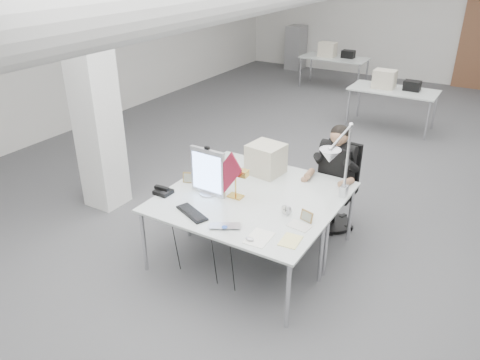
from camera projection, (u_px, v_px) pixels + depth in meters
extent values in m
cube|color=#48484A|center=(320.00, 185.00, 6.93)|extent=(10.00, 14.00, 0.02)
cube|color=silver|center=(433.00, 18.00, 11.61)|extent=(10.00, 0.02, 3.20)
cube|color=silver|center=(70.00, 42.00, 8.52)|extent=(0.02, 14.00, 3.20)
cube|color=white|center=(93.00, 88.00, 5.73)|extent=(0.45, 0.45, 3.20)
cube|color=brown|center=(480.00, 45.00, 11.24)|extent=(0.95, 0.08, 2.10)
cube|color=silver|center=(231.00, 215.00, 4.67)|extent=(1.80, 0.90, 0.02)
cube|color=silver|center=(272.00, 181.00, 5.36)|extent=(1.80, 0.90, 0.02)
cube|color=silver|center=(394.00, 90.00, 8.81)|extent=(1.60, 0.80, 0.02)
cube|color=silver|center=(335.00, 58.00, 11.42)|extent=(1.60, 0.80, 0.02)
cube|color=gray|center=(296.00, 47.00, 13.38)|extent=(0.45, 0.55, 1.20)
cube|color=silver|center=(208.00, 172.00, 4.94)|extent=(0.42, 0.05, 0.52)
cube|color=maroon|center=(227.00, 174.00, 4.77)|extent=(0.48, 0.20, 0.55)
cube|color=black|center=(192.00, 213.00, 4.66)|extent=(0.43, 0.29, 0.02)
imported|color=#B3B2B7|center=(225.00, 229.00, 4.40)|extent=(0.35, 0.31, 0.02)
ellipsoid|color=#B9B9BE|center=(250.00, 239.00, 4.23)|extent=(0.09, 0.06, 0.03)
cube|color=black|center=(163.00, 192.00, 5.04)|extent=(0.18, 0.16, 0.04)
cube|color=olive|center=(190.00, 178.00, 5.27)|extent=(0.16, 0.10, 0.12)
cube|color=#A78048|center=(307.00, 216.00, 4.52)|extent=(0.14, 0.07, 0.11)
cylinder|color=#B8B7BC|center=(286.00, 210.00, 4.64)|extent=(0.11, 0.06, 0.11)
cube|color=white|center=(259.00, 238.00, 4.27)|extent=(0.22, 0.30, 0.01)
cube|color=#F6EC93|center=(291.00, 241.00, 4.23)|extent=(0.19, 0.25, 0.01)
cube|color=silver|center=(299.00, 226.00, 4.46)|extent=(0.23, 0.17, 0.01)
cube|color=#BBB59B|center=(266.00, 159.00, 5.44)|extent=(0.42, 0.40, 0.36)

